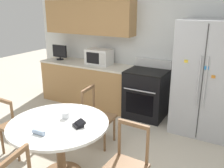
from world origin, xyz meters
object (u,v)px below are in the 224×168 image
(countertop_tv, at_px, (60,52))
(oven_range, at_px, (146,93))
(dining_chair_left, at_px, (16,126))
(wallet, at_px, (79,124))
(refrigerator, at_px, (206,78))
(dining_chair_right, at_px, (126,168))
(microwave, at_px, (99,57))
(candle_glass, at_px, (65,116))
(dining_chair_far, at_px, (98,118))

(countertop_tv, bearing_deg, oven_range, -0.46)
(dining_chair_left, xyz_separation_m, wallet, (1.17, -0.05, 0.34))
(refrigerator, height_order, oven_range, refrigerator)
(oven_range, xyz_separation_m, countertop_tv, (-2.11, 0.02, 0.61))
(dining_chair_right, bearing_deg, microwave, -50.44)
(dining_chair_right, bearing_deg, countertop_tv, -36.83)
(countertop_tv, relative_size, dining_chair_left, 0.40)
(refrigerator, xyz_separation_m, candle_glass, (-1.32, -2.00, -0.16))
(oven_range, distance_m, dining_chair_right, 2.29)
(countertop_tv, relative_size, dining_chair_right, 0.40)
(oven_range, relative_size, countertop_tv, 2.98)
(countertop_tv, bearing_deg, dining_chair_right, -38.81)
(dining_chair_far, bearing_deg, refrigerator, 128.43)
(countertop_tv, bearing_deg, microwave, 2.75)
(dining_chair_right, relative_size, candle_glass, 9.78)
(microwave, xyz_separation_m, wallet, (1.11, -2.22, -0.28))
(dining_chair_left, xyz_separation_m, candle_glass, (0.89, 0.04, 0.35))
(refrigerator, distance_m, candle_glass, 2.40)
(candle_glass, bearing_deg, refrigerator, 56.54)
(oven_range, height_order, microwave, microwave)
(microwave, xyz_separation_m, candle_glass, (0.83, -2.13, -0.28))
(oven_range, bearing_deg, dining_chair_left, -118.66)
(countertop_tv, xyz_separation_m, wallet, (2.12, -2.17, -0.30))
(oven_range, distance_m, candle_glass, 2.10)
(wallet, bearing_deg, dining_chair_far, 108.97)
(microwave, bearing_deg, wallet, -63.39)
(dining_chair_far, height_order, dining_chair_left, same)
(microwave, height_order, dining_chair_left, microwave)
(refrigerator, bearing_deg, oven_range, 176.49)
(dining_chair_right, bearing_deg, refrigerator, -98.99)
(dining_chair_right, height_order, dining_chair_left, same)
(refrigerator, distance_m, dining_chair_far, 1.89)
(refrigerator, distance_m, microwave, 2.16)
(dining_chair_right, relative_size, dining_chair_far, 1.00)
(candle_glass, bearing_deg, dining_chair_far, 91.10)
(countertop_tv, distance_m, dining_chair_far, 2.35)
(microwave, relative_size, dining_chair_far, 0.57)
(refrigerator, xyz_separation_m, dining_chair_right, (-0.41, -2.13, -0.50))
(refrigerator, relative_size, microwave, 3.63)
(oven_range, distance_m, microwave, 1.25)
(oven_range, distance_m, wallet, 2.18)
(refrigerator, relative_size, wallet, 11.20)
(dining_chair_far, bearing_deg, candle_glass, -3.28)
(oven_range, distance_m, countertop_tv, 2.19)
(countertop_tv, distance_m, wallet, 3.05)
(candle_glass, height_order, wallet, candle_glass)
(dining_chair_right, relative_size, dining_chair_left, 1.00)
(microwave, bearing_deg, oven_range, -3.43)
(oven_range, xyz_separation_m, microwave, (-1.09, 0.07, 0.59))
(refrigerator, xyz_separation_m, countertop_tv, (-3.16, 0.08, 0.14))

